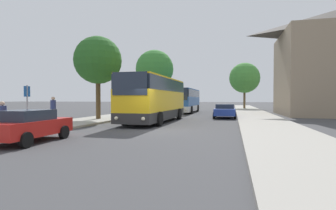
# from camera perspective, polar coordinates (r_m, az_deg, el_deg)

# --- Properties ---
(ground_plane) EXTENTS (300.00, 300.00, 0.00)m
(ground_plane) POSITION_cam_1_polar(r_m,az_deg,el_deg) (15.69, -3.18, -5.53)
(ground_plane) COLOR #424244
(ground_plane) RESTS_ON ground
(sidewalk_left) EXTENTS (4.00, 120.00, 0.15)m
(sidewalk_left) POSITION_cam_1_polar(r_m,az_deg,el_deg) (18.96, -23.90, -4.23)
(sidewalk_left) COLOR #A39E93
(sidewalk_left) RESTS_ON ground_plane
(sidewalk_right) EXTENTS (4.00, 120.00, 0.15)m
(sidewalk_right) POSITION_cam_1_polar(r_m,az_deg,el_deg) (15.18, 23.10, -5.58)
(sidewalk_right) COLOR #A39E93
(sidewalk_right) RESTS_ON ground_plane
(bus_front) EXTENTS (2.99, 10.62, 3.57)m
(bus_front) POSITION_cam_1_polar(r_m,az_deg,el_deg) (21.27, -2.81, 1.40)
(bus_front) COLOR #2D2D2D
(bus_front) RESTS_ON ground_plane
(bus_middle) EXTENTS (2.78, 11.11, 3.22)m
(bus_middle) POSITION_cam_1_polar(r_m,az_deg,el_deg) (36.16, 3.96, 1.08)
(bus_middle) COLOR silver
(bus_middle) RESTS_ON ground_plane
(parked_car_left_curb) EXTENTS (2.15, 4.03, 1.40)m
(parked_car_left_curb) POSITION_cam_1_polar(r_m,az_deg,el_deg) (12.81, -28.23, -3.90)
(parked_car_left_curb) COLOR red
(parked_car_left_curb) RESTS_ON ground_plane
(parked_car_right_near) EXTENTS (2.19, 4.64, 1.36)m
(parked_car_right_near) POSITION_cam_1_polar(r_m,az_deg,el_deg) (26.42, 12.26, -1.18)
(parked_car_right_near) COLOR #233D9E
(parked_car_right_near) RESTS_ON ground_plane
(bus_stop_sign) EXTENTS (0.08, 0.45, 2.50)m
(bus_stop_sign) POSITION_cam_1_polar(r_m,az_deg,el_deg) (16.87, -28.33, 0.59)
(bus_stop_sign) COLOR gray
(bus_stop_sign) RESTS_ON sidewalk_left
(pedestrian_waiting_near) EXTENTS (0.36, 0.36, 1.62)m
(pedestrian_waiting_near) POSITION_cam_1_polar(r_m,az_deg,el_deg) (14.24, -32.36, -2.56)
(pedestrian_waiting_near) COLOR #23232D
(pedestrian_waiting_near) RESTS_ON sidewalk_left
(pedestrian_waiting_far) EXTENTS (0.36, 0.36, 1.88)m
(pedestrian_waiting_far) POSITION_cam_1_polar(r_m,az_deg,el_deg) (19.70, -23.71, -1.01)
(pedestrian_waiting_far) COLOR #23232D
(pedestrian_waiting_far) RESTS_ON sidewalk_left
(tree_left_near) EXTENTS (4.11, 4.11, 7.15)m
(tree_left_near) POSITION_cam_1_polar(r_m,az_deg,el_deg) (23.82, -15.00, 9.34)
(tree_left_near) COLOR #513D23
(tree_left_near) RESTS_ON sidewalk_left
(tree_left_far) EXTENTS (5.63, 5.63, 8.99)m
(tree_left_far) POSITION_cam_1_polar(r_m,az_deg,el_deg) (39.31, -2.95, 7.80)
(tree_left_far) COLOR #47331E
(tree_left_far) RESTS_ON sidewalk_left
(tree_right_near) EXTENTS (5.55, 5.55, 8.40)m
(tree_right_near) POSITION_cam_1_polar(r_m,az_deg,el_deg) (50.55, 16.32, 5.68)
(tree_right_near) COLOR brown
(tree_right_near) RESTS_ON sidewalk_right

